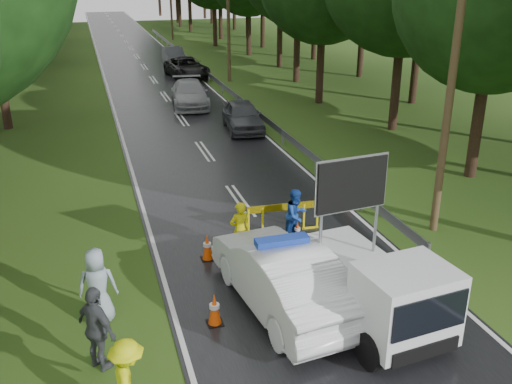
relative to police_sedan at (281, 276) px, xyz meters
name	(u,v)px	position (x,y,z in m)	size (l,w,h in m)	color
ground	(301,286)	(0.80, 0.74, -0.85)	(160.00, 160.00, 0.00)	#224212
road	(153,80)	(0.80, 30.74, -0.84)	(7.00, 140.00, 0.02)	black
guardrail	(204,71)	(4.50, 30.40, -0.30)	(0.12, 60.06, 0.70)	gray
utility_pole_near	(454,67)	(6.00, 2.74, 4.22)	(1.40, 0.24, 10.00)	#4B3B23
utility_pole_mid	(228,7)	(6.00, 28.74, 4.22)	(1.40, 0.24, 10.00)	#4B3B23
police_sedan	(281,276)	(0.00, 0.00, 0.00)	(2.38, 5.29, 1.85)	white
work_truck	(374,286)	(1.76, -1.29, 0.14)	(2.51, 4.77, 3.65)	gray
barrier	(284,211)	(1.43, 3.92, -0.13)	(2.30, 0.16, 0.95)	yellow
officer	(240,230)	(-0.28, 2.74, -0.01)	(0.61, 0.40, 1.67)	#D2C90B
civilian	(296,215)	(1.59, 3.26, -0.03)	(0.80, 0.62, 1.64)	#1943A3
bystander_left	(129,382)	(-3.81, -2.76, 0.01)	(1.10, 0.63, 1.71)	#D7E30C
bystander_mid	(97,329)	(-4.28, -1.08, 0.09)	(1.09, 0.46, 1.87)	#404347
bystander_right	(97,285)	(-4.20, 0.68, 0.06)	(0.89, 0.58, 1.82)	#8A9BA6
queue_car_first	(243,116)	(3.40, 15.76, -0.12)	(1.72, 4.28, 1.46)	#3E4046
queue_car_second	(190,94)	(1.83, 21.76, -0.12)	(2.04, 5.02, 1.46)	#95979C
queue_car_third	(187,68)	(3.33, 30.96, -0.11)	(2.44, 5.28, 1.47)	black
queue_car_fourth	(174,56)	(3.40, 37.56, -0.15)	(1.48, 4.26, 1.40)	#383A3E
cone_near_left	(214,310)	(-1.70, -0.26, -0.46)	(0.38, 0.38, 0.80)	black
cone_center	(243,244)	(-0.20, 2.74, -0.47)	(0.37, 0.37, 0.78)	black
cone_far	(297,231)	(1.63, 3.24, -0.54)	(0.30, 0.30, 0.64)	black
cone_left_mid	(207,247)	(-1.20, 2.84, -0.47)	(0.37, 0.37, 0.78)	black
cone_right	(350,197)	(4.30, 5.24, -0.52)	(0.32, 0.32, 0.67)	black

